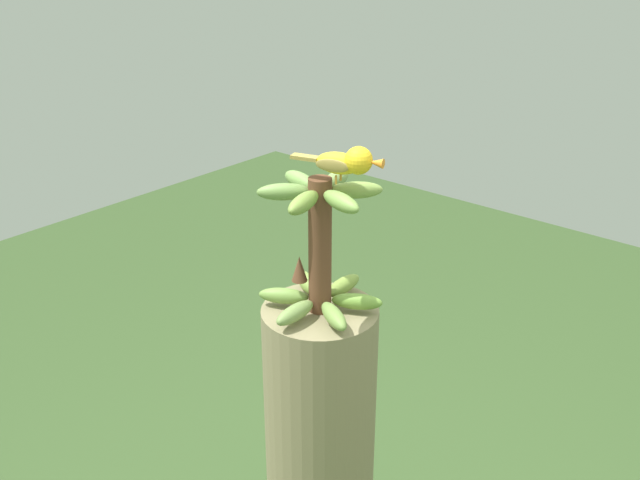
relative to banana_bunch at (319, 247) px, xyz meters
name	(u,v)px	position (x,y,z in m)	size (l,w,h in m)	color
banana_bunch	(319,247)	(0.00, 0.00, 0.00)	(0.27, 0.29, 0.32)	brown
perched_bird	(347,162)	(0.07, 0.01, 0.21)	(0.20, 0.08, 0.08)	#C68933
tropical_shrub	(315,480)	(-0.43, 0.48, -1.25)	(0.30, 0.30, 0.41)	brown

